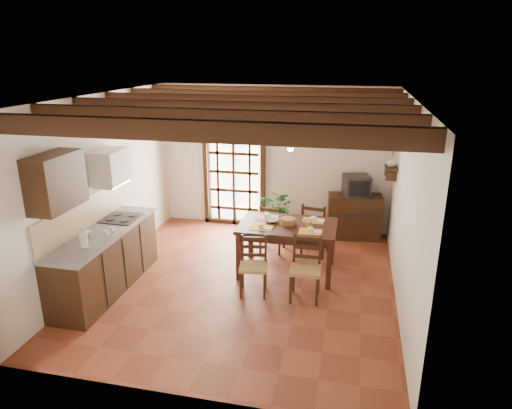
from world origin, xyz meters
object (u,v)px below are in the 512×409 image
(chair_far_right, at_px, (315,238))
(crt_tv, at_px, (356,186))
(chair_far_left, at_px, (272,236))
(chair_near_left, at_px, (253,276))
(potted_plant, at_px, (279,207))
(kitchen_counter, at_px, (106,259))
(dining_table, at_px, (288,231))
(pendant_lamp, at_px, (291,143))
(sideboard, at_px, (354,217))
(chair_near_right, at_px, (305,280))

(chair_far_right, distance_m, crt_tv, 1.35)
(crt_tv, bearing_deg, chair_far_left, -162.26)
(chair_near_left, bearing_deg, potted_plant, 81.55)
(chair_far_left, relative_size, crt_tv, 1.60)
(kitchen_counter, relative_size, dining_table, 1.49)
(chair_far_right, xyz_separation_m, pendant_lamp, (-0.37, -0.67, 1.78))
(kitchen_counter, xyz_separation_m, sideboard, (3.56, 2.83, -0.05))
(sideboard, bearing_deg, chair_far_right, -130.90)
(chair_near_left, distance_m, potted_plant, 2.33)
(kitchen_counter, bearing_deg, chair_far_left, 41.23)
(crt_tv, height_order, potted_plant, potted_plant)
(chair_near_right, xyz_separation_m, chair_far_right, (-0.01, 1.54, 0.01))
(kitchen_counter, xyz_separation_m, chair_far_left, (2.15, 1.89, -0.20))
(chair_near_right, distance_m, chair_far_right, 1.54)
(chair_near_right, relative_size, sideboard, 0.94)
(chair_near_left, bearing_deg, sideboard, 51.90)
(sideboard, distance_m, potted_plant, 1.43)
(kitchen_counter, height_order, chair_near_left, kitchen_counter)
(sideboard, height_order, potted_plant, potted_plant)
(dining_table, height_order, chair_far_right, chair_far_right)
(chair_far_right, bearing_deg, dining_table, 74.00)
(chair_near_left, xyz_separation_m, chair_near_right, (0.76, 0.01, 0.02))
(chair_far_left, xyz_separation_m, sideboard, (1.40, 0.94, 0.14))
(sideboard, distance_m, pendant_lamp, 2.52)
(kitchen_counter, distance_m, pendant_lamp, 3.24)
(chair_near_right, relative_size, crt_tv, 1.69)
(crt_tv, bearing_deg, chair_near_left, -135.21)
(chair_near_left, bearing_deg, chair_far_left, 81.50)
(chair_near_right, bearing_deg, chair_far_left, 114.93)
(chair_near_right, xyz_separation_m, sideboard, (0.64, 2.48, 0.13))
(potted_plant, bearing_deg, chair_far_left, -89.53)
(chair_far_left, height_order, sideboard, chair_far_left)
(chair_near_left, distance_m, chair_far_right, 1.72)
(chair_near_left, bearing_deg, chair_far_right, 55.52)
(chair_near_right, height_order, sideboard, chair_near_right)
(chair_far_right, xyz_separation_m, potted_plant, (-0.76, 0.76, 0.27))
(kitchen_counter, height_order, chair_near_right, kitchen_counter)
(kitchen_counter, bearing_deg, chair_far_right, 33.05)
(chair_near_right, bearing_deg, dining_table, 114.89)
(chair_near_left, xyz_separation_m, pendant_lamp, (0.37, 0.88, 1.81))
(dining_table, bearing_deg, chair_far_right, 64.12)
(sideboard, bearing_deg, kitchen_counter, -147.66)
(chair_far_left, relative_size, sideboard, 0.89)
(potted_plant, height_order, pendant_lamp, pendant_lamp)
(chair_far_left, bearing_deg, chair_far_right, -174.40)
(chair_near_right, xyz_separation_m, pendant_lamp, (-0.38, 0.87, 1.79))
(chair_far_right, relative_size, pendant_lamp, 1.13)
(sideboard, bearing_deg, potted_plant, -179.10)
(chair_near_right, bearing_deg, pendant_lamp, 112.21)
(crt_tv, bearing_deg, sideboard, 74.13)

